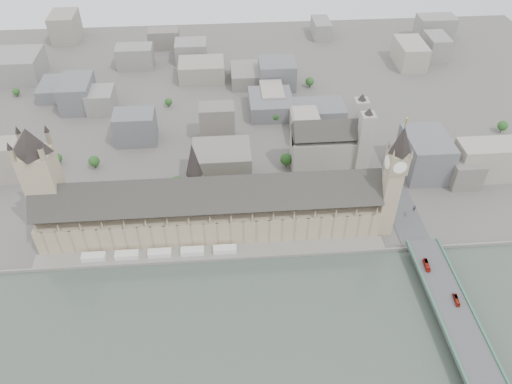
{
  "coord_description": "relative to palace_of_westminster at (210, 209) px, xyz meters",
  "views": [
    {
      "loc": [
        13.78,
        -272.35,
        287.61
      ],
      "look_at": [
        36.52,
        23.55,
        34.51
      ],
      "focal_mm": 35.0,
      "sensor_mm": 36.0,
      "label": 1
    }
  ],
  "objects": [
    {
      "name": "ground",
      "position": [
        0.0,
        -19.7,
        -22.71
      ],
      "size": [
        900.0,
        900.0,
        0.0
      ],
      "primitive_type": "plane",
      "color": "#595651",
      "rests_on": "ground"
    },
    {
      "name": "embankment_wall",
      "position": [
        0.0,
        -34.7,
        -21.21
      ],
      "size": [
        600.0,
        1.5,
        3.0
      ],
      "primitive_type": "cube",
      "color": "gray",
      "rests_on": "ground"
    },
    {
      "name": "river_terrace",
      "position": [
        0.0,
        -27.2,
        -21.71
      ],
      "size": [
        270.0,
        15.0,
        2.0
      ],
      "primitive_type": "cube",
      "color": "gray",
      "rests_on": "ground"
    },
    {
      "name": "terrace_tents",
      "position": [
        -40.0,
        -26.7,
        -18.71
      ],
      "size": [
        118.0,
        7.0,
        4.0
      ],
      "color": "white",
      "rests_on": "river_terrace"
    },
    {
      "name": "palace_of_westminster",
      "position": [
        0.0,
        0.0,
        0.0
      ],
      "size": [
        265.0,
        40.73,
        55.44
      ],
      "color": "tan",
      "rests_on": "ground"
    },
    {
      "name": "elizabeth_tower",
      "position": [
        138.0,
        -11.7,
        35.38
      ],
      "size": [
        17.0,
        17.0,
        107.5
      ],
      "color": "tan",
      "rests_on": "ground"
    },
    {
      "name": "victoria_tower",
      "position": [
        -122.0,
        6.3,
        32.5
      ],
      "size": [
        30.0,
        30.0,
        100.0
      ],
      "color": "tan",
      "rests_on": "ground"
    },
    {
      "name": "central_tower",
      "position": [
        -10.0,
        6.3,
        35.21
      ],
      "size": [
        13.0,
        13.0,
        48.0
      ],
      "color": "gray",
      "rests_on": "ground"
    },
    {
      "name": "westminster_bridge",
      "position": [
        162.0,
        -107.2,
        -17.58
      ],
      "size": [
        25.0,
        325.0,
        10.25
      ],
      "primitive_type": "cube",
      "color": "#474749",
      "rests_on": "ground"
    },
    {
      "name": "bridge_parapets",
      "position": [
        162.0,
        -151.7,
        -11.88
      ],
      "size": [
        25.0,
        235.0,
        1.15
      ],
      "primitive_type": null,
      "color": "#3D7055",
      "rests_on": "westminster_bridge"
    },
    {
      "name": "westminster_abbey",
      "position": [
        110.92,
        75.3,
        2.38
      ],
      "size": [
        68.0,
        36.0,
        64.0
      ],
      "color": "#A49E93",
      "rests_on": "ground"
    },
    {
      "name": "city_skyline_inland",
      "position": [
        0.0,
        225.3,
        -3.71
      ],
      "size": [
        720.0,
        360.0,
        38.0
      ],
      "primitive_type": null,
      "color": "gray",
      "rests_on": "ground"
    },
    {
      "name": "park_trees",
      "position": [
        -10.0,
        40.3,
        -15.21
      ],
      "size": [
        110.0,
        30.0,
        15.0
      ],
      "primitive_type": null,
      "color": "#234F1C",
      "rests_on": "ground"
    },
    {
      "name": "red_bus_north",
      "position": [
        156.22,
        -60.95,
        -10.83
      ],
      "size": [
        3.7,
        11.89,
        3.26
      ],
      "primitive_type": "imported",
      "rotation": [
        0.0,
        0.0,
        -0.08
      ],
      "color": "red",
      "rests_on": "westminster_bridge"
    },
    {
      "name": "red_bus_south",
      "position": [
        166.0,
        -93.04,
        -11.05
      ],
      "size": [
        3.54,
        10.28,
        2.81
      ],
      "primitive_type": "imported",
      "rotation": [
        0.0,
        0.0,
        -0.12
      ],
      "color": "#A12814",
      "rests_on": "westminster_bridge"
    },
    {
      "name": "car_silver",
      "position": [
        166.57,
        -89.2,
        -11.72
      ],
      "size": [
        2.36,
        4.69,
        1.47
      ],
      "primitive_type": "imported",
      "rotation": [
        0.0,
        0.0,
        0.19
      ],
      "color": "gray",
      "rests_on": "westminster_bridge"
    },
    {
      "name": "car_approach",
      "position": [
        167.05,
        0.3,
        -11.69
      ],
      "size": [
        4.05,
        5.73,
        1.54
      ],
      "primitive_type": "imported",
      "rotation": [
        0.0,
        0.0,
        -0.4
      ],
      "color": "gray",
      "rests_on": "westminster_bridge"
    }
  ]
}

